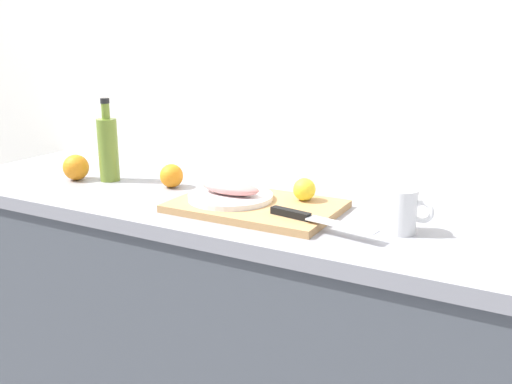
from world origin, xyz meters
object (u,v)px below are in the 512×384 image
Objects in this scene: chef_knife at (308,217)px; olive_oil_bottle at (109,148)px; cutting_board at (256,206)px; orange_0 at (171,176)px; white_plate at (231,197)px; coffee_mug_1 at (401,211)px; lemon_0 at (304,189)px; fish_fillet at (230,188)px.

olive_oil_bottle is (-0.77, 0.14, 0.08)m from chef_knife.
orange_0 reaches higher than cutting_board.
white_plate is 0.51m from olive_oil_bottle.
coffee_mug_1 reaches higher than white_plate.
chef_knife is at bearing -10.32° from olive_oil_bottle.
lemon_0 is at bearing 126.77° from chef_knife.
olive_oil_bottle is 3.65× the size of orange_0.
lemon_0 reaches higher than white_plate.
white_plate is 0.03m from fish_fillet.
chef_knife is 0.22m from coffee_mug_1.
coffee_mug_1 reaches higher than fish_fillet.
fish_fillet is 2.81× the size of lemon_0.
chef_knife reaches higher than cutting_board.
orange_0 is at bearing 172.80° from chef_knife.
fish_fillet is 0.66× the size of olive_oil_bottle.
white_plate is at bearing -18.43° from orange_0.
white_plate is at bearing 174.52° from chef_knife.
cutting_board is 1.65× the size of olive_oil_bottle.
orange_0 is (-0.45, 0.00, -0.01)m from lemon_0.
fish_fillet is 0.47m from coffee_mug_1.
fish_fillet is (-0.00, 0.00, 0.03)m from white_plate.
white_plate is 0.47m from coffee_mug_1.
fish_fillet is at bearing -153.96° from lemon_0.
lemon_0 is (0.18, 0.09, 0.02)m from white_plate.
fish_fillet is 0.51m from olive_oil_bottle.
orange_0 is at bearing 161.57° from fish_fillet.
fish_fillet is at bearing -18.43° from orange_0.
coffee_mug_1 reaches higher than chef_knife.
olive_oil_bottle reaches higher than orange_0.
coffee_mug_1 is (0.39, 0.00, 0.04)m from cutting_board.
coffee_mug_1 is at bearing -6.11° from orange_0.
cutting_board is 0.08m from white_plate.
lemon_0 reaches higher than cutting_board.
chef_knife reaches higher than white_plate.
olive_oil_bottle is (-0.68, -0.02, 0.06)m from lemon_0.
lemon_0 is 0.53× the size of coffee_mug_1.
lemon_0 is at bearing 38.36° from cutting_board.
lemon_0 is (-0.08, 0.16, 0.02)m from chef_knife.
olive_oil_bottle is at bearing 173.83° from cutting_board.
orange_0 is (-0.35, 0.08, 0.03)m from cutting_board.
olive_oil_bottle reaches higher than chef_knife.
lemon_0 is (0.18, 0.09, -0.00)m from fish_fillet.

